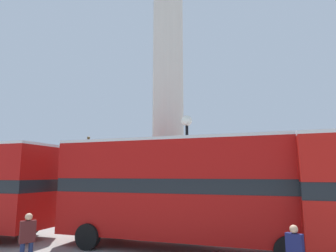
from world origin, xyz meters
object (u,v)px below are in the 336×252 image
at_px(equestrian_statue, 87,188).
at_px(street_lamp, 187,157).
at_px(bus_b, 186,187).
at_px(pedestrian_by_plinth, 27,238).
at_px(monument_column, 168,104).

relative_size(equestrian_statue, street_lamp, 1.09).
bearing_deg(street_lamp, bus_b, -81.15).
bearing_deg(street_lamp, pedestrian_by_plinth, -125.14).
xyz_separation_m(bus_b, equestrian_statue, (-11.00, 11.74, -0.61)).
bearing_deg(bus_b, pedestrian_by_plinth, -134.25).
relative_size(monument_column, equestrian_statue, 3.47).
distance_m(bus_b, equestrian_statue, 16.10).
relative_size(monument_column, pedestrian_by_plinth, 12.64).
relative_size(monument_column, bus_b, 2.02).
bearing_deg(monument_column, bus_b, -69.03).
bearing_deg(street_lamp, monument_column, 116.47).
distance_m(monument_column, pedestrian_by_plinth, 11.68).
bearing_deg(equestrian_statue, street_lamp, -36.02).
xyz_separation_m(monument_column, equestrian_statue, (-8.79, 5.96, -5.55)).
height_order(monument_column, pedestrian_by_plinth, monument_column).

